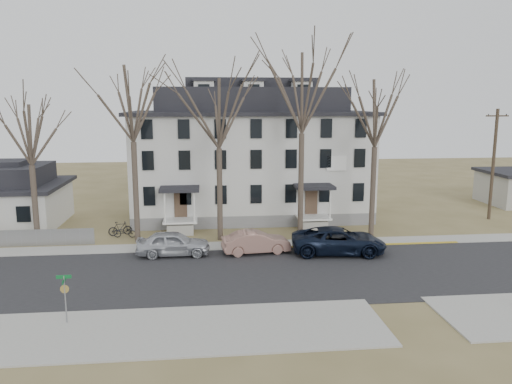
{
  "coord_description": "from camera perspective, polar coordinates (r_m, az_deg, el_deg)",
  "views": [
    {
      "loc": [
        -6.05,
        -26.0,
        10.07
      ],
      "look_at": [
        -2.42,
        9.0,
        3.69
      ],
      "focal_mm": 35.0,
      "sensor_mm": 36.0,
      "label": 1
    }
  ],
  "objects": [
    {
      "name": "bicycle_right",
      "position": [
        39.41,
        -15.26,
        -4.09
      ],
      "size": [
        1.85,
        0.99,
        1.07
      ],
      "primitive_type": "imported",
      "rotation": [
        0.0,
        0.0,
        1.86
      ],
      "color": "black",
      "rests_on": "ground"
    },
    {
      "name": "tree_far_left",
      "position": [
        36.14,
        -14.03,
        10.41
      ],
      "size": [
        8.4,
        8.4,
        13.72
      ],
      "color": "#473B31",
      "rests_on": "ground"
    },
    {
      "name": "tree_center",
      "position": [
        36.5,
        5.33,
        11.83
      ],
      "size": [
        9.0,
        9.0,
        14.7
      ],
      "color": "#473B31",
      "rests_on": "ground"
    },
    {
      "name": "far_sidewalk",
      "position": [
        35.97,
        4.02,
        -6.0
      ],
      "size": [
        120.0,
        2.0,
        0.08
      ],
      "primitive_type": "cube",
      "color": "#A09F97",
      "rests_on": "ground"
    },
    {
      "name": "bicycle_left",
      "position": [
        38.71,
        -14.77,
        -4.47
      ],
      "size": [
        1.75,
        0.8,
        0.89
      ],
      "primitive_type": "imported",
      "rotation": [
        0.0,
        0.0,
        1.44
      ],
      "color": "black",
      "rests_on": "ground"
    },
    {
      "name": "main_road",
      "position": [
        30.36,
        5.99,
        -9.15
      ],
      "size": [
        120.0,
        10.0,
        0.04
      ],
      "primitive_type": "cube",
      "color": "#27272A",
      "rests_on": "ground"
    },
    {
      "name": "ground",
      "position": [
        28.53,
        6.83,
        -10.47
      ],
      "size": [
        120.0,
        120.0,
        0.0
      ],
      "primitive_type": "plane",
      "color": "olive",
      "rests_on": "ground"
    },
    {
      "name": "near_sidewalk_left",
      "position": [
        23.37,
        -10.5,
        -15.43
      ],
      "size": [
        20.0,
        5.0,
        0.08
      ],
      "primitive_type": "cube",
      "color": "#A09F97",
      "rests_on": "ground"
    },
    {
      "name": "tree_mid_right",
      "position": [
        37.94,
        13.58,
        9.29
      ],
      "size": [
        7.8,
        7.8,
        12.74
      ],
      "color": "#473B31",
      "rests_on": "ground"
    },
    {
      "name": "small_house",
      "position": [
        45.59,
        -26.3,
        -0.67
      ],
      "size": [
        8.7,
        8.7,
        5.0
      ],
      "color": "beige",
      "rests_on": "ground"
    },
    {
      "name": "boarding_house",
      "position": [
        44.39,
        -0.66,
        4.21
      ],
      "size": [
        20.8,
        12.36,
        12.05
      ],
      "color": "slate",
      "rests_on": "ground"
    },
    {
      "name": "yellow_curb",
      "position": [
        36.32,
        12.11,
        -6.05
      ],
      "size": [
        14.0,
        0.25,
        0.06
      ],
      "primitive_type": "cube",
      "color": "gold",
      "rests_on": "ground"
    },
    {
      "name": "tree_bungalow",
      "position": [
        37.79,
        -24.51,
        6.4
      ],
      "size": [
        6.6,
        6.6,
        10.78
      ],
      "color": "#473B31",
      "rests_on": "ground"
    },
    {
      "name": "car_silver",
      "position": [
        33.56,
        -9.43,
        -5.86
      ],
      "size": [
        4.8,
        1.94,
        1.64
      ],
      "primitive_type": "imported",
      "rotation": [
        0.0,
        0.0,
        1.57
      ],
      "color": "#B8BBC2",
      "rests_on": "ground"
    },
    {
      "name": "car_tan",
      "position": [
        33.64,
        0.01,
        -5.8
      ],
      "size": [
        4.71,
        2.11,
        1.5
      ],
      "primitive_type": "imported",
      "rotation": [
        0.0,
        0.0,
        1.69
      ],
      "color": "#976D60",
      "rests_on": "ground"
    },
    {
      "name": "utility_pole_far",
      "position": [
        47.22,
        25.49,
        3.0
      ],
      "size": [
        2.0,
        0.28,
        9.5
      ],
      "color": "#3D3023",
      "rests_on": "ground"
    },
    {
      "name": "car_navy",
      "position": [
        33.99,
        9.42,
        -5.56
      ],
      "size": [
        6.56,
        3.59,
        1.74
      ],
      "primitive_type": "imported",
      "rotation": [
        0.0,
        0.0,
        1.46
      ],
      "color": "black",
      "rests_on": "ground"
    },
    {
      "name": "street_sign",
      "position": [
        24.67,
        -21.01,
        -10.55
      ],
      "size": [
        0.67,
        0.67,
        2.35
      ],
      "rotation": [
        0.0,
        0.0,
        0.04
      ],
      "color": "gray",
      "rests_on": "ground"
    },
    {
      "name": "tree_mid_left",
      "position": [
        35.82,
        -4.3,
        9.5
      ],
      "size": [
        7.8,
        7.8,
        12.74
      ],
      "color": "#473B31",
      "rests_on": "ground"
    }
  ]
}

